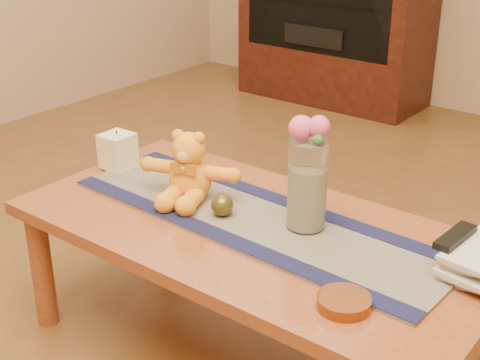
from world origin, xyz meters
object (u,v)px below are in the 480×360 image
Objects in this scene: tv_remote at (455,237)px; bronze_ball at (222,205)px; glass_vase at (307,185)px; book_bottom at (453,261)px; teddy_bear at (190,166)px; pillar_candle at (118,151)px; amber_dish at (344,302)px.

bronze_ball is at bearing -162.31° from tv_remote.
glass_vase reaches higher than bronze_ball.
book_bottom is (0.41, 0.07, -0.13)m from glass_vase.
book_bottom is (0.80, 0.12, -0.10)m from teddy_bear.
teddy_bear is at bearing -167.69° from tv_remote.
pillar_candle is at bearing -171.44° from tv_remote.
teddy_bear reaches higher than amber_dish.
amber_dish is at bearing -109.07° from book_bottom.
bronze_ball is at bearing -158.61° from glass_vase.
glass_vase is (0.39, 0.05, 0.03)m from teddy_bear.
book_bottom is at bearing 10.12° from glass_vase.
tv_remote is at bearing -11.07° from teddy_bear.
glass_vase is at bearing -11.72° from teddy_bear.
pillar_candle is at bearing -173.94° from book_bottom.
pillar_candle is 1.79× the size of bronze_ball.
bronze_ball is 0.41× the size of tv_remote.
pillar_candle is 0.93× the size of amber_dish.
book_bottom is at bearing 14.35° from bronze_ball.
bronze_ball is at bearing -164.48° from book_bottom.
teddy_bear is 1.36× the size of book_bottom.
book_bottom is (0.64, 0.16, -0.03)m from bronze_ball.
pillar_candle reaches higher than book_bottom.
bronze_ball is at bearing -33.10° from teddy_bear.
tv_remote is at bearing 8.76° from glass_vase.
book_bottom is at bearing -10.38° from teddy_bear.
pillar_candle is 0.53× the size of book_bottom.
pillar_candle reaches higher than amber_dish.
teddy_bear is 0.80m from tv_remote.
pillar_candle is 0.74× the size of tv_remote.
teddy_bear is 0.71m from amber_dish.
pillar_candle is 0.52m from bronze_ball.
teddy_bear is 2.55× the size of pillar_candle.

